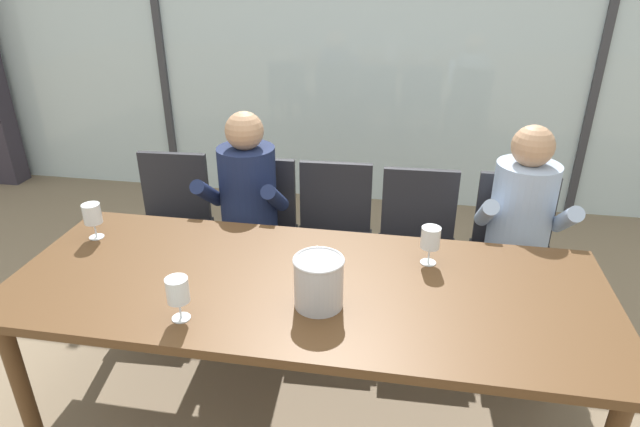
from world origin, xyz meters
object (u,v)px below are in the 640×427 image
(chair_near_curtain, at_px, (172,216))
(ice_bucket_primary, at_px, (319,281))
(chair_left_of_center, at_px, (257,223))
(wine_glass_center_pour, at_px, (430,239))
(wine_glass_by_left_taster, at_px, (178,291))
(chair_near_window_right, at_px, (513,244))
(person_pale_blue_shirt, at_px, (522,227))
(chair_right_of_center, at_px, (417,238))
(person_navy_polo, at_px, (245,206))
(wine_glass_near_bucket, at_px, (92,215))
(chair_center, at_px, (333,229))
(dining_table, at_px, (306,295))

(chair_near_curtain, xyz_separation_m, ice_bucket_primary, (1.09, -1.03, 0.32))
(chair_left_of_center, relative_size, wine_glass_center_pour, 5.09)
(ice_bucket_primary, bearing_deg, wine_glass_by_left_taster, -160.36)
(chair_near_window_right, distance_m, wine_glass_center_pour, 0.86)
(chair_near_curtain, xyz_separation_m, person_pale_blue_shirt, (1.99, -0.14, 0.17))
(chair_right_of_center, distance_m, ice_bucket_primary, 1.13)
(person_navy_polo, xyz_separation_m, wine_glass_center_pour, (1.00, -0.51, 0.15))
(chair_near_window_right, height_order, wine_glass_near_bucket, wine_glass_near_bucket)
(chair_center, bearing_deg, wine_glass_by_left_taster, -110.41)
(dining_table, bearing_deg, chair_center, 91.03)
(dining_table, distance_m, wine_glass_near_bucket, 1.10)
(dining_table, height_order, chair_left_of_center, chair_left_of_center)
(dining_table, distance_m, wine_glass_by_left_taster, 0.55)
(chair_near_curtain, bearing_deg, chair_left_of_center, -3.15)
(chair_center, bearing_deg, wine_glass_near_bucket, -149.46)
(chair_center, xyz_separation_m, person_navy_polo, (-0.48, -0.14, 0.17))
(wine_glass_near_bucket, bearing_deg, person_pale_blue_shirt, 14.76)
(chair_center, height_order, person_pale_blue_shirt, person_pale_blue_shirt)
(chair_near_curtain, relative_size, chair_center, 1.00)
(wine_glass_by_left_taster, distance_m, wine_glass_center_pour, 1.07)
(chair_left_of_center, relative_size, chair_right_of_center, 1.00)
(chair_left_of_center, bearing_deg, person_navy_polo, -101.73)
(person_pale_blue_shirt, height_order, wine_glass_by_left_taster, person_pale_blue_shirt)
(dining_table, distance_m, ice_bucket_primary, 0.24)
(dining_table, bearing_deg, person_pale_blue_shirt, 37.45)
(person_pale_blue_shirt, distance_m, wine_glass_near_bucket, 2.12)
(chair_near_window_right, relative_size, ice_bucket_primary, 4.30)
(chair_center, xyz_separation_m, wine_glass_by_left_taster, (-0.39, -1.21, 0.33))
(chair_right_of_center, distance_m, wine_glass_center_pour, 0.71)
(chair_near_window_right, bearing_deg, ice_bucket_primary, -129.69)
(chair_right_of_center, height_order, person_pale_blue_shirt, person_pale_blue_shirt)
(dining_table, xyz_separation_m, chair_left_of_center, (-0.47, 0.89, -0.14))
(chair_right_of_center, relative_size, person_navy_polo, 0.73)
(chair_left_of_center, xyz_separation_m, person_pale_blue_shirt, (1.45, -0.14, 0.17))
(dining_table, distance_m, person_pale_blue_shirt, 1.24)
(wine_glass_center_pour, bearing_deg, chair_near_window_right, 52.96)
(chair_right_of_center, bearing_deg, wine_glass_center_pour, -88.28)
(chair_near_curtain, relative_size, person_navy_polo, 0.73)
(chair_right_of_center, relative_size, person_pale_blue_shirt, 0.73)
(wine_glass_by_left_taster, bearing_deg, person_pale_blue_shirt, 37.60)
(ice_bucket_primary, bearing_deg, person_pale_blue_shirt, 44.85)
(chair_center, bearing_deg, wine_glass_center_pour, -53.80)
(chair_near_window_right, height_order, person_navy_polo, person_navy_polo)
(wine_glass_by_left_taster, bearing_deg, chair_center, 72.03)
(dining_table, bearing_deg, chair_near_curtain, 138.60)
(dining_table, distance_m, wine_glass_center_pour, 0.59)
(dining_table, distance_m, chair_near_curtain, 1.35)
(person_pale_blue_shirt, bearing_deg, person_navy_polo, -178.68)
(wine_glass_by_left_taster, bearing_deg, ice_bucket_primary, 19.64)
(chair_near_window_right, distance_m, person_pale_blue_shirt, 0.22)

